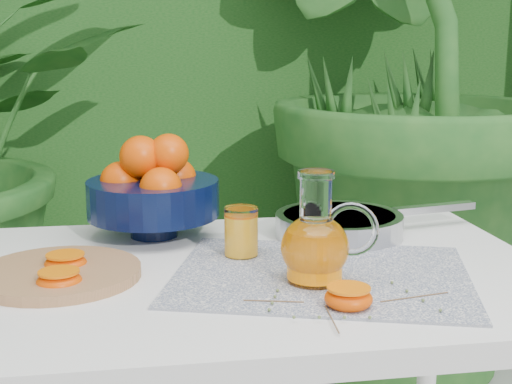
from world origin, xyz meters
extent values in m
cube|color=#154C18|center=(0.00, 2.20, 1.25)|extent=(8.00, 1.20, 2.50)
imported|color=#1D561E|center=(0.75, 1.16, 1.07)|extent=(2.95, 2.95, 2.14)
cube|color=white|center=(0.11, -0.04, 0.73)|extent=(1.00, 0.70, 0.04)
cylinder|color=white|center=(0.56, 0.26, 0.35)|extent=(0.04, 0.04, 0.71)
cube|color=#0C1C44|center=(0.20, -0.10, 0.75)|extent=(0.57, 0.50, 0.00)
cylinder|color=#9E6C47|center=(-0.23, -0.04, 0.76)|extent=(0.33, 0.33, 0.02)
cylinder|color=black|center=(-0.07, 0.20, 0.77)|extent=(0.11, 0.11, 0.04)
cylinder|color=black|center=(-0.07, 0.20, 0.83)|extent=(0.31, 0.31, 0.07)
sphere|color=#FB4902|center=(-0.13, 0.22, 0.86)|extent=(0.10, 0.10, 0.08)
sphere|color=#FB4902|center=(-0.02, 0.24, 0.86)|extent=(0.10, 0.10, 0.08)
sphere|color=#FB4902|center=(-0.05, 0.14, 0.86)|extent=(0.10, 0.10, 0.08)
sphere|color=#FB4902|center=(-0.08, 0.27, 0.86)|extent=(0.10, 0.10, 0.08)
sphere|color=#FB4902|center=(-0.09, 0.20, 0.91)|extent=(0.10, 0.10, 0.08)
sphere|color=#FB4902|center=(-0.03, 0.20, 0.92)|extent=(0.09, 0.09, 0.08)
cylinder|color=white|center=(0.18, -0.13, 0.76)|extent=(0.11, 0.11, 0.01)
ellipsoid|color=white|center=(0.18, -0.13, 0.81)|extent=(0.14, 0.14, 0.10)
cylinder|color=white|center=(0.18, -0.13, 0.89)|extent=(0.07, 0.07, 0.07)
cylinder|color=white|center=(0.18, -0.13, 0.93)|extent=(0.08, 0.08, 0.01)
torus|color=white|center=(0.23, -0.15, 0.84)|extent=(0.09, 0.04, 0.09)
cylinder|color=#CF6B04|center=(0.18, -0.13, 0.80)|extent=(0.12, 0.12, 0.08)
cylinder|color=white|center=(0.09, 0.03, 0.80)|extent=(0.08, 0.08, 0.09)
cylinder|color=yellow|center=(0.09, 0.03, 0.79)|extent=(0.07, 0.07, 0.07)
cylinder|color=#DB5A06|center=(0.09, 0.03, 0.83)|extent=(0.06, 0.06, 0.00)
cylinder|color=#B0B1B5|center=(0.30, 0.14, 0.77)|extent=(0.30, 0.30, 0.05)
cylinder|color=silver|center=(0.30, 0.14, 0.79)|extent=(0.26, 0.26, 0.01)
cube|color=#B0B1B5|center=(0.51, 0.18, 0.79)|extent=(0.19, 0.06, 0.01)
ellipsoid|color=#FB4902|center=(-0.22, -0.10, 0.77)|extent=(0.08, 0.08, 0.03)
cylinder|color=#DB5A06|center=(-0.22, -0.10, 0.78)|extent=(0.08, 0.08, 0.00)
ellipsoid|color=#FB4902|center=(-0.22, -0.01, 0.77)|extent=(0.08, 0.08, 0.03)
cylinder|color=#DB5A06|center=(-0.22, -0.01, 0.78)|extent=(0.08, 0.08, 0.00)
ellipsoid|color=#FB4902|center=(0.20, -0.24, 0.77)|extent=(0.08, 0.08, 0.03)
cylinder|color=#DB5A06|center=(0.20, -0.24, 0.78)|extent=(0.08, 0.08, 0.00)
cylinder|color=brown|center=(0.17, -0.29, 0.76)|extent=(0.01, 0.10, 0.00)
sphere|color=#586937|center=(0.12, -0.28, 0.76)|extent=(0.01, 0.01, 0.01)
sphere|color=#586937|center=(0.15, -0.29, 0.76)|extent=(0.01, 0.01, 0.01)
sphere|color=#586937|center=(0.18, -0.29, 0.76)|extent=(0.01, 0.01, 0.01)
sphere|color=#586937|center=(0.22, -0.30, 0.76)|extent=(0.01, 0.01, 0.01)
cylinder|color=brown|center=(0.31, -0.23, 0.76)|extent=(0.12, 0.02, 0.00)
sphere|color=#586937|center=(0.30, -0.16, 0.76)|extent=(0.01, 0.01, 0.01)
sphere|color=#586937|center=(0.31, -0.21, 0.76)|extent=(0.01, 0.01, 0.01)
sphere|color=#586937|center=(0.32, -0.25, 0.76)|extent=(0.01, 0.01, 0.01)
sphere|color=#586937|center=(0.33, -0.29, 0.76)|extent=(0.01, 0.01, 0.01)
cylinder|color=brown|center=(0.10, -0.21, 0.76)|extent=(0.09, 0.02, 0.00)
sphere|color=#586937|center=(0.09, -0.25, 0.76)|extent=(0.01, 0.01, 0.01)
sphere|color=#586937|center=(0.10, -0.22, 0.76)|extent=(0.01, 0.01, 0.01)
sphere|color=#586937|center=(0.10, -0.20, 0.76)|extent=(0.01, 0.01, 0.01)
sphere|color=#586937|center=(0.11, -0.17, 0.76)|extent=(0.01, 0.01, 0.01)
camera|label=1|loc=(-0.09, -1.19, 1.13)|focal=50.00mm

